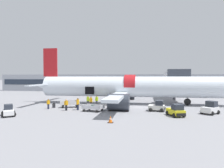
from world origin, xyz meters
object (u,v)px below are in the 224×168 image
at_px(baggage_tug_mid, 8,111).
at_px(ground_crew_loader_a, 78,104).
at_px(baggage_tug_rear, 157,107).
at_px(airplane, 128,87).
at_px(suitcase_on_tarmac_upright, 54,106).
at_px(baggage_tug_spare, 210,109).
at_px(baggage_tug_lead, 176,111).
at_px(ground_crew_helper, 88,100).
at_px(ground_crew_marshal, 66,104).
at_px(ground_crew_loader_b, 91,102).
at_px(ground_crew_driver, 97,100).
at_px(baggage_cart_queued, 94,108).
at_px(ground_crew_supervisor, 48,104).
at_px(baggage_cart_loading, 71,104).

xyz_separation_m(baggage_tug_mid, ground_crew_loader_a, (7.43, 5.72, 0.36)).
bearing_deg(baggage_tug_mid, baggage_tug_rear, 19.25).
distance_m(airplane, suitcase_on_tarmac_upright, 13.58).
xyz_separation_m(baggage_tug_spare, ground_crew_loader_a, (-18.89, 0.15, 0.25)).
distance_m(baggage_tug_lead, ground_crew_helper, 15.39).
bearing_deg(ground_crew_marshal, ground_crew_loader_b, 51.11).
bearing_deg(ground_crew_driver, baggage_tug_mid, -129.84).
distance_m(baggage_tug_rear, ground_crew_loader_a, 11.95).
height_order(baggage_tug_rear, suitcase_on_tarmac_upright, baggage_tug_rear).
bearing_deg(baggage_tug_rear, baggage_cart_queued, -169.57).
relative_size(ground_crew_loader_a, ground_crew_supervisor, 1.16).
relative_size(airplane, ground_crew_driver, 21.14).
bearing_deg(airplane, baggage_tug_lead, -56.25).
distance_m(ground_crew_loader_a, ground_crew_marshal, 1.72).
bearing_deg(ground_crew_loader_a, ground_crew_helper, 86.04).
bearing_deg(ground_crew_marshal, baggage_tug_rear, 7.10).
bearing_deg(ground_crew_helper, ground_crew_supervisor, -140.67).
bearing_deg(ground_crew_loader_b, baggage_cart_loading, -170.92).
relative_size(ground_crew_loader_b, ground_crew_helper, 1.01).
distance_m(baggage_tug_spare, ground_crew_helper, 19.14).
xyz_separation_m(baggage_tug_spare, ground_crew_loader_b, (-17.62, 3.04, 0.25)).
xyz_separation_m(baggage_tug_mid, baggage_cart_loading, (5.37, 8.08, -0.08)).
height_order(ground_crew_driver, ground_crew_supervisor, ground_crew_driver).
distance_m(airplane, ground_crew_helper, 7.87).
height_order(baggage_tug_spare, ground_crew_loader_a, ground_crew_loader_a).
bearing_deg(baggage_tug_lead, ground_crew_loader_a, 169.75).
bearing_deg(ground_crew_marshal, baggage_tug_lead, -6.87).
distance_m(ground_crew_driver, ground_crew_helper, 1.59).
bearing_deg(suitcase_on_tarmac_upright, baggage_cart_queued, -16.24).
height_order(baggage_tug_mid, ground_crew_supervisor, ground_crew_supervisor).
height_order(ground_crew_loader_b, ground_crew_helper, ground_crew_loader_b).
xyz_separation_m(baggage_tug_spare, ground_crew_helper, (-18.58, 4.57, 0.24)).
bearing_deg(suitcase_on_tarmac_upright, baggage_tug_rear, -1.48).
bearing_deg(ground_crew_supervisor, ground_crew_marshal, -13.94).
height_order(ground_crew_supervisor, ground_crew_marshal, ground_crew_marshal).
relative_size(airplane, ground_crew_loader_a, 19.92).
xyz_separation_m(ground_crew_supervisor, ground_crew_marshal, (3.30, -0.82, 0.07)).
xyz_separation_m(baggage_cart_queued, ground_crew_helper, (-2.39, 5.09, 0.50)).
relative_size(airplane, baggage_cart_loading, 9.03).
bearing_deg(baggage_tug_spare, baggage_cart_loading, 173.17).
height_order(airplane, ground_crew_loader_a, airplane).
bearing_deg(ground_crew_supervisor, baggage_tug_spare, -0.76).
height_order(baggage_cart_loading, ground_crew_supervisor, ground_crew_supervisor).
bearing_deg(baggage_tug_spare, baggage_cart_queued, -178.17).
bearing_deg(baggage_tug_rear, ground_crew_helper, 163.71).
relative_size(airplane, ground_crew_loader_b, 20.03).
height_order(baggage_tug_spare, ground_crew_supervisor, baggage_tug_spare).
height_order(baggage_tug_lead, suitcase_on_tarmac_upright, baggage_tug_lead).
bearing_deg(ground_crew_helper, ground_crew_driver, 29.53).
height_order(ground_crew_loader_b, suitcase_on_tarmac_upright, ground_crew_loader_b).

